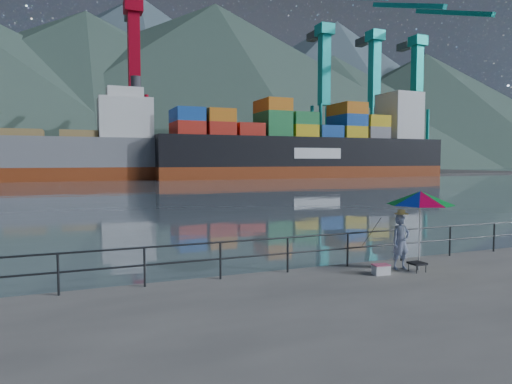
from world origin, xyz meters
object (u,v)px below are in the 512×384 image
at_px(bulk_carrier, 39,154).
at_px(fisherman, 401,242).
at_px(cooler_bag, 381,270).
at_px(beach_umbrella, 420,198).
at_px(container_ship, 313,147).

bearing_deg(bulk_carrier, fisherman, -79.09).
distance_m(cooler_bag, bulk_carrier, 74.77).
xyz_separation_m(beach_umbrella, bulk_carrier, (-14.49, 73.49, 2.04)).
relative_size(beach_umbrella, cooler_bag, 5.21).
relative_size(beach_umbrella, bulk_carrier, 0.05).
bearing_deg(bulk_carrier, cooler_bag, -79.84).
height_order(fisherman, beach_umbrella, beach_umbrella).
bearing_deg(bulk_carrier, container_ship, -3.04).
xyz_separation_m(beach_umbrella, cooler_bag, (-1.32, 0.00, -1.98)).
relative_size(fisherman, beach_umbrella, 0.70).
xyz_separation_m(bulk_carrier, container_ship, (50.01, -2.65, 1.68)).
xyz_separation_m(cooler_bag, bulk_carrier, (-13.17, 73.49, 4.03)).
height_order(beach_umbrella, cooler_bag, beach_umbrella).
bearing_deg(fisherman, bulk_carrier, 103.20).
xyz_separation_m(fisherman, bulk_carrier, (-14.10, 73.16, 3.35)).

